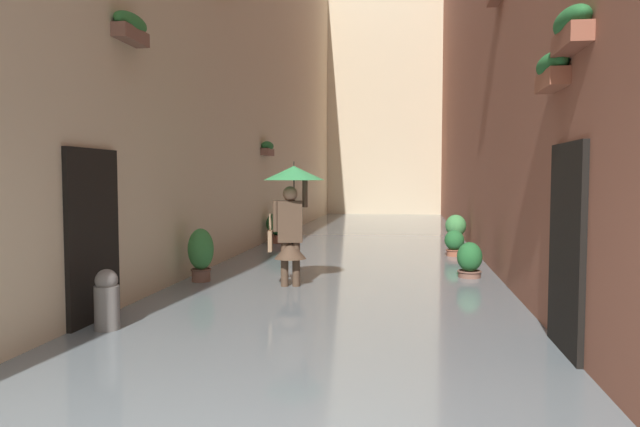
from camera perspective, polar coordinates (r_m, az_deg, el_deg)
ground_plane at (r=14.91m, az=4.37°, el=-3.64°), size 61.66×61.66×0.00m
flood_water at (r=14.90m, az=4.37°, el=-3.33°), size 6.04×30.67×0.16m
building_facade_right at (r=15.81m, az=-8.88°, el=15.81°), size 2.04×28.67×10.46m
building_facade_far at (r=28.23m, az=6.37°, el=10.75°), size 8.84×1.80×10.82m
person_wading at (r=9.05m, az=-2.78°, el=0.93°), size 0.95×0.95×2.11m
potted_plant_mid_right at (r=15.20m, az=-4.18°, el=-1.44°), size 0.59×0.59×0.95m
potted_plant_near_right at (r=16.65m, az=-3.25°, el=-1.16°), size 0.55×0.55×0.88m
potted_plant_far_right at (r=9.75m, az=-11.59°, el=-4.10°), size 0.42×0.42×1.03m
potted_plant_near_left at (r=12.97m, az=13.01°, el=-3.00°), size 0.42×0.42×0.73m
potted_plant_far_left at (r=10.27m, az=14.43°, el=-4.77°), size 0.42×0.42×0.76m
potted_plant_mid_left at (r=14.83m, az=13.14°, el=-1.76°), size 0.51×0.51×0.94m
mooring_bollard at (r=7.01m, az=-20.13°, el=-8.55°), size 0.28×0.28×0.84m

